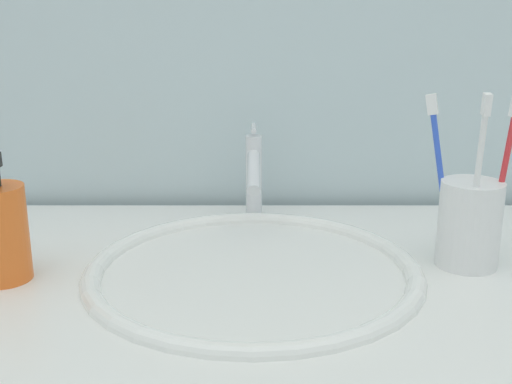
{
  "coord_description": "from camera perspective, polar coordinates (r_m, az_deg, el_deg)",
  "views": [
    {
      "loc": [
        -0.03,
        -0.68,
        1.19
      ],
      "look_at": [
        -0.03,
        0.04,
        0.98
      ],
      "focal_mm": 44.63,
      "sensor_mm": 36.0,
      "label": 1
    }
  ],
  "objects": [
    {
      "name": "tiled_wall_back",
      "position": [
        1.0,
        1.9,
        16.49
      ],
      "size": [
        2.35,
        0.04,
        2.4
      ],
      "primitive_type": "cube",
      "color": "silver",
      "rests_on": "ground"
    },
    {
      "name": "soap_dispenser",
      "position": [
        0.77,
        -21.79,
        -3.26
      ],
      "size": [
        0.06,
        0.06,
        0.15
      ],
      "color": "orange",
      "rests_on": "vanity_counter"
    },
    {
      "name": "toothbrush_red",
      "position": [
        0.8,
        21.58,
        1.79
      ],
      "size": [
        0.03,
        0.02,
        0.2
      ],
      "color": "red",
      "rests_on": "toothbrush_cup"
    },
    {
      "name": "toothbrush_cup",
      "position": [
        0.8,
        18.81,
        -2.76
      ],
      "size": [
        0.07,
        0.07,
        0.1
      ],
      "primitive_type": "cylinder",
      "color": "white",
      "rests_on": "vanity_counter"
    },
    {
      "name": "toothbrush_blue",
      "position": [
        0.8,
        16.38,
        2.17
      ],
      "size": [
        0.05,
        0.02,
        0.2
      ],
      "color": "blue",
      "rests_on": "toothbrush_cup"
    },
    {
      "name": "sink_basin",
      "position": [
        0.77,
        -0.01,
        -9.24
      ],
      "size": [
        0.4,
        0.4,
        0.1
      ],
      "color": "white",
      "rests_on": "vanity_counter"
    },
    {
      "name": "toothbrush_white",
      "position": [
        0.76,
        19.51,
        1.65
      ],
      "size": [
        0.01,
        0.03,
        0.21
      ],
      "color": "white",
      "rests_on": "toothbrush_cup"
    },
    {
      "name": "faucet",
      "position": [
        0.92,
        0.05,
        1.68
      ],
      "size": [
        0.02,
        0.14,
        0.14
      ],
      "color": "silver",
      "rests_on": "sink_basin"
    }
  ]
}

